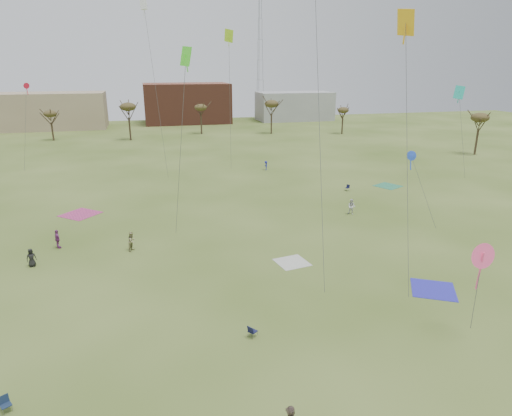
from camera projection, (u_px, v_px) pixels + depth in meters
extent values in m
plane|color=#3A5119|center=(302.00, 344.00, 28.63)|extent=(260.00, 260.00, 0.00)
imported|color=#8C8759|center=(132.00, 241.00, 42.84)|extent=(1.09, 1.16, 1.89)
imported|color=black|center=(31.00, 258.00, 39.41)|extent=(0.97, 0.80, 1.70)
imported|color=#86377D|center=(57.00, 239.00, 43.35)|extent=(0.92, 1.21, 1.91)
imported|color=silver|center=(352.00, 207.00, 53.31)|extent=(1.16, 1.12, 1.89)
imported|color=navy|center=(266.00, 166.00, 76.07)|extent=(0.62, 1.04, 1.59)
cube|color=#2B2AB7|center=(433.00, 290.00, 35.53)|extent=(4.54, 4.54, 0.03)
cube|color=beige|center=(292.00, 262.00, 40.45)|extent=(3.17, 3.17, 0.03)
cube|color=#AC356D|center=(80.00, 214.00, 53.58)|extent=(5.40, 5.40, 0.03)
cube|color=#2D7C58|center=(388.00, 186.00, 66.13)|extent=(4.47, 4.47, 0.03)
cube|color=#15243C|center=(6.00, 405.00, 22.88)|extent=(0.69, 0.69, 0.04)
cube|color=#15243C|center=(4.00, 399.00, 22.96)|extent=(0.50, 0.37, 0.44)
cube|color=#141738|center=(253.00, 331.00, 29.24)|extent=(0.70, 0.70, 0.04)
cube|color=#141738|center=(250.00, 330.00, 29.00)|extent=(0.40, 0.48, 0.44)
cube|color=black|center=(347.00, 188.00, 63.55)|extent=(0.69, 0.69, 0.04)
cube|color=black|center=(348.00, 186.00, 63.64)|extent=(0.38, 0.49, 0.44)
cube|color=#42CC24|center=(186.00, 56.00, 38.45)|extent=(0.84, 0.84, 1.65)
cube|color=#42CC24|center=(186.00, 63.00, 38.63)|extent=(0.08, 0.08, 1.49)
cylinder|color=#4C4C51|center=(180.00, 152.00, 41.76)|extent=(1.71, 1.98, 17.05)
cone|color=#F04B85|center=(482.00, 256.00, 27.24)|extent=(1.64, 0.12, 1.64)
cube|color=#F04B85|center=(480.00, 271.00, 27.56)|extent=(0.08, 0.08, 2.69)
cylinder|color=#4C4C51|center=(476.00, 293.00, 27.99)|extent=(0.07, 0.11, 5.10)
cube|color=gold|center=(406.00, 22.00, 30.38)|extent=(0.91, 0.91, 1.78)
cube|color=gold|center=(405.00, 32.00, 30.57)|extent=(0.08, 0.08, 1.60)
cylinder|color=#4C4C51|center=(407.00, 165.00, 31.49)|extent=(0.04, 3.97, 19.11)
cylinder|color=#4C4C51|center=(319.00, 113.00, 31.31)|extent=(0.34, 4.54, 26.19)
cone|color=blue|center=(411.00, 156.00, 44.96)|extent=(1.01, 0.07, 1.01)
cube|color=blue|center=(411.00, 162.00, 45.16)|extent=(0.08, 0.08, 1.65)
cylinder|color=#4C4C51|center=(424.00, 193.00, 45.66)|extent=(2.78, 1.75, 7.55)
cube|color=#A1D623|center=(229.00, 36.00, 66.18)|extent=(0.97, 0.97, 1.90)
cube|color=#A1D623|center=(229.00, 40.00, 66.38)|extent=(0.08, 0.08, 1.71)
cylinder|color=#4C4C51|center=(230.00, 106.00, 69.78)|extent=(0.22, 0.96, 20.55)
cone|color=red|center=(26.00, 86.00, 68.87)|extent=(0.93, 0.07, 0.93)
cube|color=red|center=(27.00, 90.00, 69.05)|extent=(0.08, 0.08, 1.52)
cylinder|color=#4C4C51|center=(25.00, 129.00, 70.33)|extent=(2.12, 0.77, 13.30)
cube|color=teal|center=(459.00, 92.00, 64.54)|extent=(0.97, 0.97, 1.91)
cube|color=teal|center=(459.00, 97.00, 64.75)|extent=(0.08, 0.08, 1.72)
cylinder|color=#4C4C51|center=(462.00, 136.00, 65.91)|extent=(1.83, 1.72, 12.57)
cube|color=silver|center=(144.00, 4.00, 59.66)|extent=(0.73, 0.73, 1.26)
cube|color=silver|center=(144.00, 10.00, 59.88)|extent=(0.08, 0.08, 1.88)
cylinder|color=#4C4C51|center=(157.00, 96.00, 63.47)|extent=(1.85, 0.26, 24.16)
cylinder|color=#3A2B1E|center=(53.00, 132.00, 105.80)|extent=(0.40, 0.40, 4.32)
ellipsoid|color=#473D1E|center=(50.00, 114.00, 104.52)|extent=(3.02, 3.02, 1.58)
cylinder|color=#3A2B1E|center=(130.00, 129.00, 106.17)|extent=(0.40, 0.40, 5.40)
ellipsoid|color=#473D1E|center=(128.00, 107.00, 104.57)|extent=(3.78, 3.78, 1.98)
cylinder|color=#3A2B1E|center=(201.00, 125.00, 116.03)|extent=(0.40, 0.40, 4.68)
ellipsoid|color=#473D1E|center=(201.00, 107.00, 114.64)|extent=(3.28, 3.28, 1.72)
cylinder|color=#3A2B1E|center=(271.00, 124.00, 116.47)|extent=(0.40, 0.40, 5.28)
ellipsoid|color=#473D1E|center=(272.00, 104.00, 114.90)|extent=(3.70, 3.70, 1.94)
cylinder|color=#3A2B1E|center=(342.00, 126.00, 116.24)|extent=(0.40, 0.40, 4.20)
ellipsoid|color=#473D1E|center=(343.00, 110.00, 115.00)|extent=(2.94, 2.94, 1.54)
cylinder|color=#3A2B1E|center=(476.00, 142.00, 88.95)|extent=(0.40, 0.40, 5.04)
ellipsoid|color=#473D1E|center=(480.00, 118.00, 87.46)|extent=(3.53, 3.53, 1.85)
cube|color=#937F60|center=(47.00, 111.00, 124.98)|extent=(32.00, 14.00, 10.00)
cube|color=brown|center=(187.00, 103.00, 138.66)|extent=(26.00, 16.00, 12.00)
cube|color=gray|center=(294.00, 106.00, 145.48)|extent=(24.00, 12.00, 9.00)
cylinder|color=#9EA3A8|center=(262.00, 60.00, 145.35)|extent=(0.16, 0.16, 38.00)
cylinder|color=#9EA3A8|center=(258.00, 60.00, 145.76)|extent=(0.16, 0.16, 38.00)
cylinder|color=#9EA3A8|center=(259.00, 60.00, 144.32)|extent=(0.16, 0.16, 38.00)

